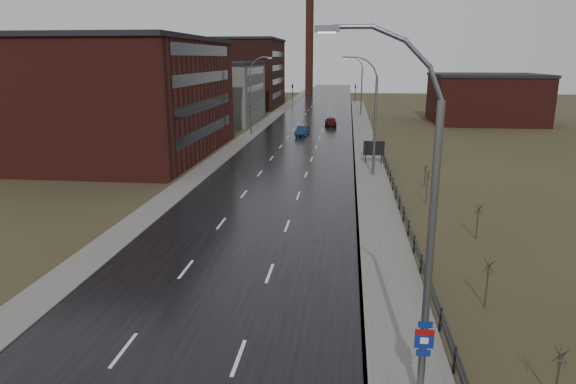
% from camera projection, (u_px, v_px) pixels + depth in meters
% --- Properties ---
extents(road, '(14.00, 300.00, 0.06)m').
position_uv_depth(road, '(303.00, 138.00, 73.71)').
color(road, black).
rests_on(road, ground).
extents(sidewalk_right, '(3.20, 180.00, 0.18)m').
position_uv_depth(sidewalk_right, '(371.00, 178.00, 48.71)').
color(sidewalk_right, '#595651').
rests_on(sidewalk_right, ground).
extents(curb_right, '(0.16, 180.00, 0.18)m').
position_uv_depth(curb_right, '(355.00, 178.00, 48.88)').
color(curb_right, slate).
rests_on(curb_right, ground).
extents(sidewalk_left, '(2.40, 260.00, 0.12)m').
position_uv_depth(sidewalk_left, '(247.00, 137.00, 74.61)').
color(sidewalk_left, '#595651').
rests_on(sidewalk_left, ground).
extents(warehouse_near, '(22.44, 28.56, 13.50)m').
position_uv_depth(warehouse_near, '(114.00, 97.00, 59.91)').
color(warehouse_near, '#471914').
rests_on(warehouse_near, ground).
extents(warehouse_mid, '(16.32, 20.40, 10.50)m').
position_uv_depth(warehouse_mid, '(212.00, 92.00, 91.67)').
color(warehouse_mid, slate).
rests_on(warehouse_mid, ground).
extents(warehouse_far, '(26.52, 24.48, 15.50)m').
position_uv_depth(warehouse_far, '(224.00, 73.00, 120.42)').
color(warehouse_far, '#331611').
rests_on(warehouse_far, ground).
extents(building_right, '(18.36, 16.32, 8.50)m').
position_uv_depth(building_right, '(485.00, 98.00, 90.42)').
color(building_right, '#471914').
rests_on(building_right, ground).
extents(smokestack, '(2.70, 2.70, 30.70)m').
position_uv_depth(smokestack, '(309.00, 43.00, 156.94)').
color(smokestack, '#331611').
rests_on(smokestack, ground).
extents(streetlight_main, '(3.91, 0.29, 12.11)m').
position_uv_depth(streetlight_main, '(420.00, 232.00, 15.50)').
color(streetlight_main, slate).
rests_on(streetlight_main, ground).
extents(streetlight_right_mid, '(3.36, 0.28, 11.35)m').
position_uv_depth(streetlight_right_mid, '(372.00, 116.00, 48.23)').
color(streetlight_right_mid, slate).
rests_on(streetlight_right_mid, ground).
extents(streetlight_left, '(3.36, 0.28, 11.35)m').
position_uv_depth(streetlight_left, '(253.00, 95.00, 75.01)').
color(streetlight_left, slate).
rests_on(streetlight_left, ground).
extents(streetlight_right_far, '(3.36, 0.28, 11.35)m').
position_uv_depth(streetlight_right_far, '(360.00, 86.00, 100.12)').
color(streetlight_right_far, slate).
rests_on(streetlight_right_far, ground).
extents(guardrail, '(0.10, 53.05, 1.10)m').
position_uv_depth(guardrail, '(410.00, 229.00, 32.33)').
color(guardrail, black).
rests_on(guardrail, ground).
extents(shrub_b, '(0.49, 0.51, 2.04)m').
position_uv_depth(shrub_b, '(558.00, 373.00, 16.92)').
color(shrub_b, '#382D23').
rests_on(shrub_b, ground).
extents(shrub_c, '(0.56, 0.59, 2.38)m').
position_uv_depth(shrub_c, '(487.00, 282.00, 23.42)').
color(shrub_c, '#382D23').
rests_on(shrub_c, ground).
extents(shrub_d, '(0.55, 0.57, 2.30)m').
position_uv_depth(shrub_d, '(478.00, 220.00, 32.39)').
color(shrub_d, '#382D23').
rests_on(shrub_d, ground).
extents(shrub_e, '(0.66, 0.69, 2.80)m').
position_uv_depth(shrub_e, '(427.00, 186.00, 40.01)').
color(shrub_e, '#382D23').
rests_on(shrub_e, ground).
extents(shrub_f, '(0.46, 0.48, 1.92)m').
position_uv_depth(shrub_f, '(425.00, 175.00, 45.86)').
color(shrub_f, '#382D23').
rests_on(shrub_f, ground).
extents(billboard, '(2.24, 0.17, 2.60)m').
position_uv_depth(billboard, '(374.00, 149.00, 54.84)').
color(billboard, black).
rests_on(billboard, ground).
extents(traffic_light_left, '(0.58, 2.73, 5.30)m').
position_uv_depth(traffic_light_left, '(292.00, 84.00, 131.09)').
color(traffic_light_left, black).
rests_on(traffic_light_left, ground).
extents(traffic_light_right, '(0.58, 2.73, 5.30)m').
position_uv_depth(traffic_light_right, '(355.00, 85.00, 129.32)').
color(traffic_light_right, black).
rests_on(traffic_light_right, ground).
extents(car_near, '(1.92, 4.36, 1.39)m').
position_uv_depth(car_near, '(302.00, 131.00, 75.48)').
color(car_near, '#0E2247').
rests_on(car_near, ground).
extents(car_far, '(2.29, 4.69, 1.54)m').
position_uv_depth(car_far, '(331.00, 122.00, 86.28)').
color(car_far, '#430B0E').
rests_on(car_far, ground).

